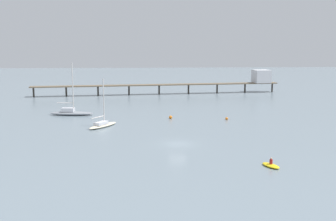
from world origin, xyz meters
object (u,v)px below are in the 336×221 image
Objects in this scene: mooring_buoy_far at (227,119)px; mooring_buoy_outer at (171,117)px; sailboat_cream at (103,124)px; pier at (217,80)px; dinghy_yellow at (271,165)px; sailboat_gray at (71,112)px.

mooring_buoy_far is 0.82× the size of mooring_buoy_outer.
sailboat_cream reaches higher than mooring_buoy_far.
pier is 136.73× the size of mooring_buoy_far.
mooring_buoy_outer is (12.40, 6.88, -0.21)m from sailboat_cream.
mooring_buoy_far is 10.77m from mooring_buoy_outer.
sailboat_cream reaches higher than dinghy_yellow.
sailboat_cream is 23.56m from mooring_buoy_far.
pier is 25.16× the size of dinghy_yellow.
dinghy_yellow is 4.44× the size of mooring_buoy_outer.
mooring_buoy_outer is at bearing -15.15° from sailboat_gray.
mooring_buoy_outer is (-9.44, 31.57, 0.11)m from dinghy_yellow.
sailboat_gray is 20.20× the size of mooring_buoy_far.
pier is 8.59× the size of sailboat_cream.
sailboat_gray reaches higher than dinghy_yellow.
sailboat_cream is 14.18m from mooring_buoy_outer.
sailboat_cream reaches higher than pier.
mooring_buoy_far is (-6.11, -43.03, -3.59)m from pier.
pier reaches higher than mooring_buoy_far.
sailboat_gray is at bearing 166.70° from mooring_buoy_far.
mooring_buoy_outer is at bearing 29.01° from sailboat_cream.
pier is at bearing 67.91° from mooring_buoy_outer.
sailboat_gray reaches higher than sailboat_cream.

